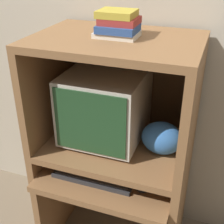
% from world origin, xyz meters
% --- Properties ---
extents(wall_back, '(6.00, 0.06, 2.60)m').
position_xyz_m(wall_back, '(0.00, 0.64, 1.30)').
color(wall_back, '#B2A893').
rests_on(wall_back, ground_plane).
extents(desk_base, '(0.82, 0.65, 0.62)m').
position_xyz_m(desk_base, '(0.00, 0.25, 0.39)').
color(desk_base, brown).
rests_on(desk_base, ground_plane).
extents(desk_monitor_shelf, '(0.82, 0.58, 0.14)m').
position_xyz_m(desk_monitor_shelf, '(0.00, 0.29, 0.73)').
color(desk_monitor_shelf, brown).
rests_on(desk_monitor_shelf, desk_base).
extents(hutch_upper, '(0.82, 0.58, 0.59)m').
position_xyz_m(hutch_upper, '(0.00, 0.32, 1.14)').
color(hutch_upper, brown).
rests_on(hutch_upper, desk_monitor_shelf).
extents(crt_monitor, '(0.41, 0.45, 0.39)m').
position_xyz_m(crt_monitor, '(-0.08, 0.33, 0.96)').
color(crt_monitor, beige).
rests_on(crt_monitor, desk_monitor_shelf).
extents(keyboard, '(0.44, 0.15, 0.03)m').
position_xyz_m(keyboard, '(-0.06, 0.12, 0.63)').
color(keyboard, '#2D2D30').
rests_on(keyboard, desk_base).
extents(mouse, '(0.06, 0.04, 0.03)m').
position_xyz_m(mouse, '(0.21, 0.10, 0.63)').
color(mouse, black).
rests_on(mouse, desk_base).
extents(snack_bag, '(0.21, 0.16, 0.18)m').
position_xyz_m(snack_bag, '(0.26, 0.29, 0.85)').
color(snack_bag, '#336BB7').
rests_on(snack_bag, desk_monitor_shelf).
extents(book_stack, '(0.20, 0.17, 0.12)m').
position_xyz_m(book_stack, '(0.00, 0.30, 1.41)').
color(book_stack, beige).
rests_on(book_stack, hutch_upper).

